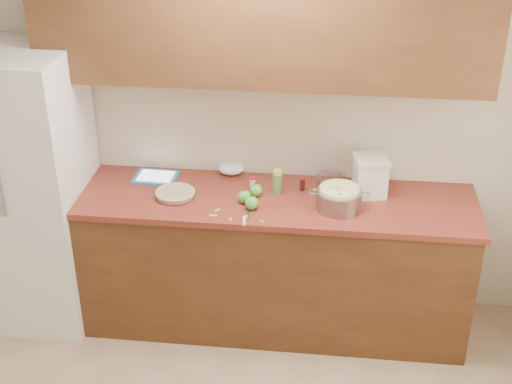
# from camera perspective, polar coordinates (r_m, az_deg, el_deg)

# --- Properties ---
(room_shell) EXTENTS (3.60, 3.60, 3.60)m
(room_shell) POSITION_cam_1_polar(r_m,az_deg,el_deg) (2.88, -3.03, -7.77)
(room_shell) COLOR tan
(room_shell) RESTS_ON ground
(counter_run) EXTENTS (2.64, 0.68, 0.92)m
(counter_run) POSITION_cam_1_polar(r_m,az_deg,el_deg) (4.56, 0.21, -5.46)
(counter_run) COLOR #5A3419
(counter_run) RESTS_ON ground
(upper_cabinets) EXTENTS (2.60, 0.34, 0.70)m
(upper_cabinets) POSITION_cam_1_polar(r_m,az_deg,el_deg) (4.08, 0.49, 13.45)
(upper_cabinets) COLOR brown
(upper_cabinets) RESTS_ON room_shell
(fridge) EXTENTS (0.70, 0.70, 1.80)m
(fridge) POSITION_cam_1_polar(r_m,az_deg,el_deg) (4.67, -17.68, 0.17)
(fridge) COLOR white
(fridge) RESTS_ON ground
(pie) EXTENTS (0.25, 0.25, 0.04)m
(pie) POSITION_cam_1_polar(r_m,az_deg,el_deg) (4.34, -6.48, -0.14)
(pie) COLOR silver
(pie) RESTS_ON counter_run
(colander) EXTENTS (0.36, 0.27, 0.13)m
(colander) POSITION_cam_1_polar(r_m,az_deg,el_deg) (4.20, 6.65, -0.51)
(colander) COLOR gray
(colander) RESTS_ON counter_run
(flour_canister) EXTENTS (0.23, 0.23, 0.24)m
(flour_canister) POSITION_cam_1_polar(r_m,az_deg,el_deg) (4.36, 9.12, 1.27)
(flour_canister) COLOR white
(flour_canister) RESTS_ON counter_run
(tablet) EXTENTS (0.27, 0.21, 0.02)m
(tablet) POSITION_cam_1_polar(r_m,az_deg,el_deg) (4.58, -8.02, 1.18)
(tablet) COLOR #2787BF
(tablet) RESTS_ON counter_run
(paring_knife) EXTENTS (0.04, 0.18, 0.02)m
(paring_knife) POSITION_cam_1_polar(r_m,az_deg,el_deg) (4.07, -0.92, -2.25)
(paring_knife) COLOR gray
(paring_knife) RESTS_ON counter_run
(lemon_bottle) EXTENTS (0.06, 0.06, 0.16)m
(lemon_bottle) POSITION_cam_1_polar(r_m,az_deg,el_deg) (4.34, 1.72, 0.80)
(lemon_bottle) COLOR #4C8C38
(lemon_bottle) RESTS_ON counter_run
(cinnamon_shaker) EXTENTS (0.04, 0.04, 0.09)m
(cinnamon_shaker) POSITION_cam_1_polar(r_m,az_deg,el_deg) (4.38, -0.27, 0.64)
(cinnamon_shaker) COLOR beige
(cinnamon_shaker) RESTS_ON counter_run
(vanilla_bottle) EXTENTS (0.03, 0.03, 0.09)m
(vanilla_bottle) POSITION_cam_1_polar(r_m,az_deg,el_deg) (4.39, 3.75, 0.66)
(vanilla_bottle) COLOR black
(vanilla_bottle) RESTS_ON counter_run
(mixing_bowl) EXTENTS (0.19, 0.19, 0.07)m
(mixing_bowl) POSITION_cam_1_polar(r_m,az_deg,el_deg) (4.47, 6.05, 0.99)
(mixing_bowl) COLOR silver
(mixing_bowl) RESTS_ON counter_run
(paper_towel) EXTENTS (0.19, 0.17, 0.07)m
(paper_towel) POSITION_cam_1_polar(r_m,az_deg,el_deg) (4.59, -2.01, 1.89)
(paper_towel) COLOR white
(paper_towel) RESTS_ON counter_run
(apple_left) EXTENTS (0.08, 0.08, 0.09)m
(apple_left) POSITION_cam_1_polar(r_m,az_deg,el_deg) (4.24, -0.93, -0.39)
(apple_left) COLOR #50AA32
(apple_left) RESTS_ON counter_run
(apple_center) EXTENTS (0.08, 0.08, 0.09)m
(apple_center) POSITION_cam_1_polar(r_m,az_deg,el_deg) (4.32, 0.00, 0.13)
(apple_center) COLOR #50AA32
(apple_center) RESTS_ON counter_run
(apple_front) EXTENTS (0.08, 0.08, 0.09)m
(apple_front) POSITION_cam_1_polar(r_m,az_deg,el_deg) (4.18, -0.34, -0.89)
(apple_front) COLOR #50AA32
(apple_front) RESTS_ON counter_run
(peel_a) EXTENTS (0.02, 0.04, 0.00)m
(peel_a) POSITION_cam_1_polar(r_m,az_deg,el_deg) (4.09, -2.04, -2.19)
(peel_a) COLOR #89B156
(peel_a) RESTS_ON counter_run
(peel_b) EXTENTS (0.05, 0.02, 0.00)m
(peel_b) POSITION_cam_1_polar(r_m,az_deg,el_deg) (4.13, -3.45, -1.88)
(peel_b) COLOR #89B156
(peel_b) RESTS_ON counter_run
(peel_c) EXTENTS (0.04, 0.04, 0.00)m
(peel_c) POSITION_cam_1_polar(r_m,az_deg,el_deg) (4.19, -3.09, -1.45)
(peel_c) COLOR #89B156
(peel_c) RESTS_ON counter_run
(peel_d) EXTENTS (0.03, 0.03, 0.00)m
(peel_d) POSITION_cam_1_polar(r_m,az_deg,el_deg) (4.07, 0.50, -2.38)
(peel_d) COLOR #89B156
(peel_d) RESTS_ON counter_run
(peel_e) EXTENTS (0.03, 0.05, 0.00)m
(peel_e) POSITION_cam_1_polar(r_m,az_deg,el_deg) (4.11, -0.85, -2.04)
(peel_e) COLOR #89B156
(peel_e) RESTS_ON counter_run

